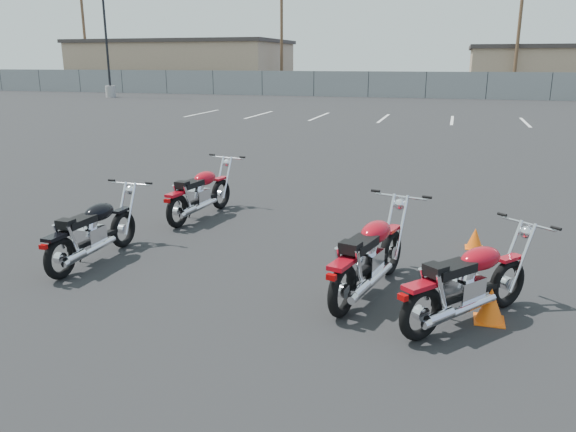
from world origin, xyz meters
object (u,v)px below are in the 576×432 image
(motorcycle_third_red, at_px, (370,256))
(motorcycle_rear_red, at_px, (468,283))
(motorcycle_second_black, at_px, (93,231))
(motorcycle_front_red, at_px, (200,193))

(motorcycle_third_red, relative_size, motorcycle_rear_red, 1.18)
(motorcycle_third_red, xyz_separation_m, motorcycle_rear_red, (1.04, -0.45, -0.02))
(motorcycle_rear_red, bearing_deg, motorcycle_third_red, 156.44)
(motorcycle_second_black, xyz_separation_m, motorcycle_rear_red, (4.62, -0.48, 0.01))
(motorcycle_second_black, relative_size, motorcycle_rear_red, 1.10)
(motorcycle_front_red, relative_size, motorcycle_second_black, 1.02)
(motorcycle_front_red, height_order, motorcycle_third_red, motorcycle_third_red)
(motorcycle_front_red, relative_size, motorcycle_third_red, 0.95)
(motorcycle_front_red, distance_m, motorcycle_rear_red, 5.07)
(motorcycle_second_black, relative_size, motorcycle_third_red, 0.93)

